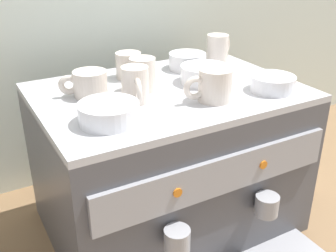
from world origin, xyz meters
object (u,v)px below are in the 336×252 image
ceramic_cup_1 (135,85)px  ceramic_cup_3 (218,49)px  ceramic_cup_4 (129,66)px  ceramic_cup_5 (213,85)px  ceramic_cup_2 (142,74)px  milk_pitcher (302,169)px  ceramic_bowl_1 (109,113)px  ceramic_bowl_3 (205,75)px  ceramic_bowl_0 (187,61)px  ceramic_cup_0 (89,84)px  ceramic_bowl_2 (273,84)px  espresso_machine (169,161)px

ceramic_cup_1 → ceramic_cup_3: (0.34, 0.17, 0.00)m
ceramic_cup_4 → ceramic_cup_5: bearing=-67.2°
ceramic_cup_1 → ceramic_cup_2: size_ratio=0.97×
ceramic_cup_5 → milk_pitcher: size_ratio=0.87×
ceramic_bowl_1 → ceramic_bowl_3: (0.31, 0.11, 0.00)m
ceramic_cup_5 → ceramic_bowl_0: size_ratio=1.13×
ceramic_cup_0 → milk_pitcher: bearing=-9.7°
ceramic_bowl_2 → milk_pitcher: (0.24, 0.07, -0.35)m
ceramic_cup_0 → ceramic_cup_5: 0.29m
espresso_machine → ceramic_cup_4: (-0.05, 0.13, 0.24)m
ceramic_cup_4 → ceramic_cup_5: ceramic_cup_5 is taller
ceramic_cup_3 → ceramic_bowl_1: (-0.44, -0.24, -0.02)m
ceramic_bowl_0 → ceramic_bowl_3: size_ratio=0.85×
espresso_machine → ceramic_bowl_2: (0.22, -0.13, 0.22)m
ceramic_bowl_0 → ceramic_bowl_2: size_ratio=0.96×
ceramic_cup_5 → ceramic_bowl_2: 0.17m
ceramic_cup_1 → ceramic_bowl_0: 0.29m
ceramic_bowl_3 → ceramic_bowl_2: bearing=-49.6°
ceramic_cup_0 → ceramic_bowl_0: (0.31, 0.07, -0.01)m
espresso_machine → ceramic_bowl_1: size_ratio=5.14×
ceramic_cup_2 → ceramic_bowl_1: size_ratio=0.85×
ceramic_cup_2 → espresso_machine: bearing=-29.4°
ceramic_cup_5 → milk_pitcher: 0.55m
ceramic_bowl_3 → ceramic_cup_1: bearing=-169.3°
ceramic_bowl_2 → ceramic_bowl_1: bearing=177.1°
milk_pitcher → ceramic_cup_3: bearing=140.4°
ceramic_bowl_1 → milk_pitcher: 0.75m
ceramic_bowl_3 → ceramic_cup_0: bearing=169.8°
ceramic_cup_0 → ceramic_cup_5: (0.24, -0.17, 0.01)m
ceramic_cup_0 → ceramic_bowl_0: 0.32m
ceramic_bowl_3 → milk_pitcher: ceramic_bowl_3 is taller
ceramic_cup_0 → ceramic_cup_2: ceramic_cup_2 is taller
ceramic_cup_1 → ceramic_cup_4: 0.18m
ceramic_cup_1 → ceramic_bowl_2: 0.34m
ceramic_bowl_2 → ceramic_bowl_3: 0.17m
ceramic_cup_0 → ceramic_cup_2: bearing=-10.6°
ceramic_bowl_3 → milk_pitcher: (0.35, -0.06, -0.35)m
ceramic_cup_0 → ceramic_bowl_2: (0.40, -0.18, -0.01)m
ceramic_cup_4 → milk_pitcher: 0.65m
ceramic_bowl_0 → ceramic_cup_1: bearing=-145.6°
milk_pitcher → ceramic_bowl_0: bearing=151.4°
ceramic_cup_4 → ceramic_bowl_2: (0.27, -0.26, -0.02)m
ceramic_bowl_0 → ceramic_cup_4: bearing=178.9°
ceramic_cup_0 → ceramic_cup_5: size_ratio=0.96×
espresso_machine → ceramic_bowl_1: bearing=-152.0°
espresso_machine → ceramic_bowl_2: size_ratio=5.90×
ceramic_cup_0 → ceramic_bowl_0: ceramic_cup_0 is taller
ceramic_cup_2 → ceramic_cup_3: size_ratio=1.05×
ceramic_cup_4 → ceramic_bowl_1: 0.28m
ceramic_cup_5 → ceramic_bowl_0: bearing=72.0°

